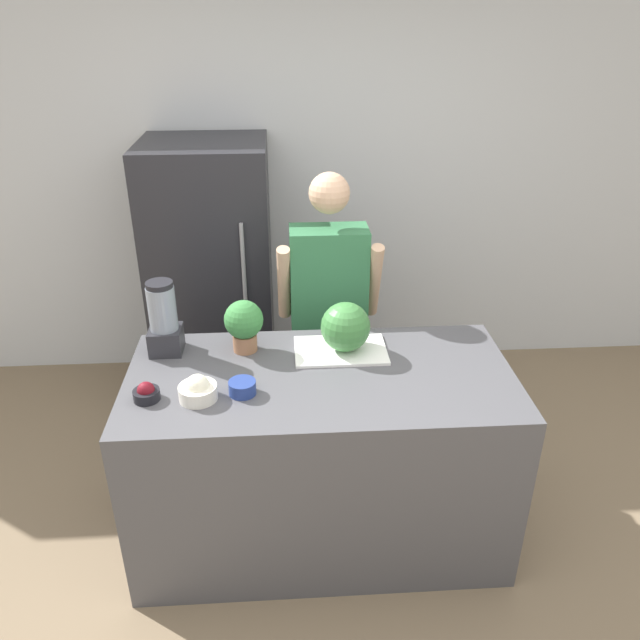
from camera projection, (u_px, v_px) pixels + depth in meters
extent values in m
plane|color=#7F6B51|center=(327.00, 597.00, 2.81)|extent=(14.00, 14.00, 0.00)
cube|color=silver|center=(303.00, 186.00, 4.15)|extent=(8.00, 0.06, 2.60)
cube|color=#4C4C51|center=(321.00, 456.00, 2.98)|extent=(1.73, 0.84, 0.92)
cube|color=#232328|center=(213.00, 275.00, 3.97)|extent=(0.75, 0.69, 1.68)
cylinder|color=gray|center=(244.00, 272.00, 3.59)|extent=(0.02, 0.02, 0.59)
cube|color=#333338|center=(328.00, 382.00, 3.68)|extent=(0.31, 0.18, 0.78)
cube|color=#337247|center=(329.00, 277.00, 3.38)|extent=(0.42, 0.22, 0.56)
sphere|color=#DBAD89|center=(329.00, 193.00, 3.17)|extent=(0.21, 0.21, 0.21)
cylinder|color=#DBAD89|center=(284.00, 283.00, 3.33)|extent=(0.07, 0.23, 0.47)
cylinder|color=#DBAD89|center=(374.00, 281.00, 3.36)|extent=(0.07, 0.23, 0.47)
cube|color=white|center=(341.00, 350.00, 2.94)|extent=(0.43, 0.28, 0.01)
sphere|color=#3D7F3D|center=(345.00, 327.00, 2.89)|extent=(0.23, 0.23, 0.23)
cylinder|color=black|center=(147.00, 395.00, 2.58)|extent=(0.11, 0.11, 0.05)
sphere|color=maroon|center=(146.00, 390.00, 2.57)|extent=(0.07, 0.07, 0.07)
cylinder|color=white|center=(198.00, 392.00, 2.58)|extent=(0.16, 0.16, 0.06)
sphere|color=white|center=(197.00, 386.00, 2.57)|extent=(0.10, 0.10, 0.10)
cylinder|color=navy|center=(242.00, 388.00, 2.62)|extent=(0.12, 0.12, 0.06)
cube|color=#28282D|center=(166.00, 340.00, 2.92)|extent=(0.15, 0.15, 0.12)
cylinder|color=gray|center=(162.00, 308.00, 2.85)|extent=(0.13, 0.13, 0.21)
cylinder|color=black|center=(159.00, 285.00, 2.79)|extent=(0.12, 0.12, 0.02)
cylinder|color=#996647|center=(245.00, 342.00, 2.94)|extent=(0.11, 0.11, 0.08)
sphere|color=#387F3D|center=(244.00, 320.00, 2.89)|extent=(0.18, 0.18, 0.18)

